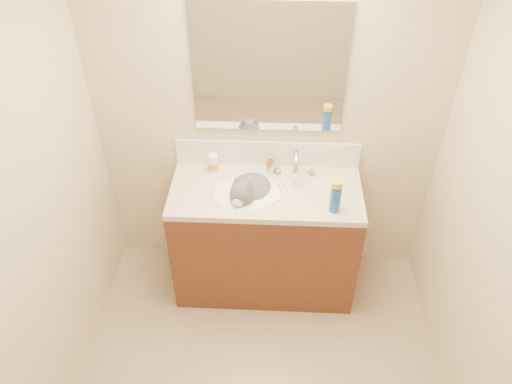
# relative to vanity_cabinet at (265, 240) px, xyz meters

# --- Properties ---
(room_shell) EXTENTS (2.24, 2.54, 2.52)m
(room_shell) POSITION_rel_vanity_cabinet_xyz_m (0.00, -0.97, 1.08)
(room_shell) COLOR #C6B593
(room_shell) RESTS_ON ground
(vanity_cabinet) EXTENTS (1.20, 0.55, 0.82)m
(vanity_cabinet) POSITION_rel_vanity_cabinet_xyz_m (0.00, 0.00, 0.00)
(vanity_cabinet) COLOR #532816
(vanity_cabinet) RESTS_ON ground
(counter_slab) EXTENTS (1.20, 0.55, 0.04)m
(counter_slab) POSITION_rel_vanity_cabinet_xyz_m (0.00, 0.00, 0.43)
(counter_slab) COLOR beige
(counter_slab) RESTS_ON vanity_cabinet
(basin) EXTENTS (0.45, 0.36, 0.14)m
(basin) POSITION_rel_vanity_cabinet_xyz_m (-0.12, -0.03, 0.38)
(basin) COLOR white
(basin) RESTS_ON vanity_cabinet
(faucet) EXTENTS (0.28, 0.20, 0.21)m
(faucet) POSITION_rel_vanity_cabinet_xyz_m (0.18, 0.14, 0.54)
(faucet) COLOR silver
(faucet) RESTS_ON counter_slab
(cat) EXTENTS (0.38, 0.43, 0.32)m
(cat) POSITION_rel_vanity_cabinet_xyz_m (-0.10, -0.00, 0.42)
(cat) COLOR #4D4B4D
(cat) RESTS_ON basin
(backsplash) EXTENTS (1.20, 0.02, 0.18)m
(backsplash) POSITION_rel_vanity_cabinet_xyz_m (0.00, 0.26, 0.54)
(backsplash) COLOR silver
(backsplash) RESTS_ON counter_slab
(mirror) EXTENTS (0.90, 0.02, 0.80)m
(mirror) POSITION_rel_vanity_cabinet_xyz_m (0.00, 0.26, 1.13)
(mirror) COLOR white
(mirror) RESTS_ON room_shell
(pill_bottle) EXTENTS (0.07, 0.07, 0.12)m
(pill_bottle) POSITION_rel_vanity_cabinet_xyz_m (-0.35, 0.18, 0.51)
(pill_bottle) COLOR white
(pill_bottle) RESTS_ON counter_slab
(pill_label) EXTENTS (0.07, 0.07, 0.04)m
(pill_label) POSITION_rel_vanity_cabinet_xyz_m (-0.35, 0.18, 0.50)
(pill_label) COLOR orange
(pill_label) RESTS_ON pill_bottle
(silver_jar) EXTENTS (0.06, 0.06, 0.07)m
(silver_jar) POSITION_rel_vanity_cabinet_xyz_m (0.02, 0.18, 0.48)
(silver_jar) COLOR #B7B7BC
(silver_jar) RESTS_ON counter_slab
(amber_bottle) EXTENTS (0.04, 0.04, 0.10)m
(amber_bottle) POSITION_rel_vanity_cabinet_xyz_m (0.02, 0.22, 0.50)
(amber_bottle) COLOR orange
(amber_bottle) RESTS_ON counter_slab
(toothbrush) EXTENTS (0.03, 0.15, 0.01)m
(toothbrush) POSITION_rel_vanity_cabinet_xyz_m (0.11, 0.02, 0.46)
(toothbrush) COLOR white
(toothbrush) RESTS_ON counter_slab
(toothbrush_head) EXTENTS (0.02, 0.03, 0.02)m
(toothbrush_head) POSITION_rel_vanity_cabinet_xyz_m (0.11, 0.02, 0.46)
(toothbrush_head) COLOR #6199CE
(toothbrush_head) RESTS_ON counter_slab
(spray_can) EXTENTS (0.08, 0.08, 0.17)m
(spray_can) POSITION_rel_vanity_cabinet_xyz_m (0.41, -0.17, 0.54)
(spray_can) COLOR blue
(spray_can) RESTS_ON counter_slab
(spray_cap) EXTENTS (0.08, 0.08, 0.04)m
(spray_cap) POSITION_rel_vanity_cabinet_xyz_m (0.41, -0.17, 0.65)
(spray_cap) COLOR gold
(spray_cap) RESTS_ON spray_can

